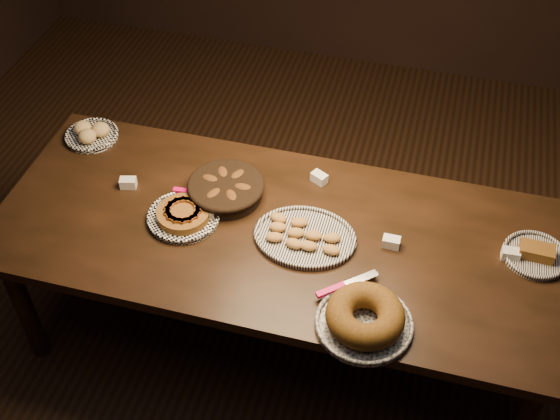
% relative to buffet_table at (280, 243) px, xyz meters
% --- Properties ---
extents(ground, '(5.00, 5.00, 0.00)m').
position_rel_buffet_table_xyz_m(ground, '(0.00, 0.00, -0.68)').
color(ground, black).
rests_on(ground, ground).
extents(buffet_table, '(2.40, 1.00, 0.75)m').
position_rel_buffet_table_xyz_m(buffet_table, '(0.00, 0.00, 0.00)').
color(buffet_table, black).
rests_on(buffet_table, ground).
extents(apple_tart_plate, '(0.33, 0.31, 0.06)m').
position_rel_buffet_table_xyz_m(apple_tart_plate, '(-0.41, -0.04, 0.10)').
color(apple_tart_plate, white).
rests_on(apple_tart_plate, buffet_table).
extents(madeleine_platter, '(0.42, 0.34, 0.05)m').
position_rel_buffet_table_xyz_m(madeleine_platter, '(0.11, -0.02, 0.09)').
color(madeleine_platter, black).
rests_on(madeleine_platter, buffet_table).
extents(bundt_cake_plate, '(0.38, 0.43, 0.11)m').
position_rel_buffet_table_xyz_m(bundt_cake_plate, '(0.42, -0.38, 0.12)').
color(bundt_cake_plate, black).
rests_on(bundt_cake_plate, buffet_table).
extents(croissant_basket, '(0.36, 0.36, 0.08)m').
position_rel_buffet_table_xyz_m(croissant_basket, '(-0.28, 0.14, 0.12)').
color(croissant_basket, black).
rests_on(croissant_basket, buffet_table).
extents(bread_roll_plate, '(0.25, 0.25, 0.08)m').
position_rel_buffet_table_xyz_m(bread_roll_plate, '(-1.02, 0.35, 0.10)').
color(bread_roll_plate, white).
rests_on(bread_roll_plate, buffet_table).
extents(loaf_plate, '(0.26, 0.26, 0.06)m').
position_rel_buffet_table_xyz_m(loaf_plate, '(1.02, 0.13, 0.09)').
color(loaf_plate, black).
rests_on(loaf_plate, buffet_table).
extents(tent_cards, '(1.71, 0.40, 0.04)m').
position_rel_buffet_table_xyz_m(tent_cards, '(0.09, 0.11, 0.10)').
color(tent_cards, white).
rests_on(tent_cards, buffet_table).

